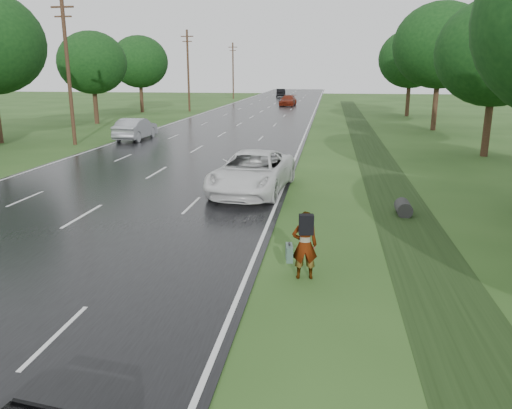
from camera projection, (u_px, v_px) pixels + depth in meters
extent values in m
cube|color=black|center=(248.00, 120.00, 53.35)|extent=(14.00, 180.00, 0.04)
cube|color=silver|center=(311.00, 120.00, 52.40)|extent=(0.12, 180.00, 0.01)
cube|color=silver|center=(186.00, 119.00, 54.29)|extent=(0.12, 180.00, 0.01)
cube|color=silver|center=(248.00, 119.00, 53.34)|extent=(0.12, 180.00, 0.01)
cube|color=black|center=(378.00, 165.00, 27.86)|extent=(2.20, 120.00, 0.01)
cylinder|color=#2D2D2D|center=(403.00, 208.00, 18.24)|extent=(0.56, 1.00, 0.56)
cylinder|color=#3A2618|center=(68.00, 72.00, 34.23)|extent=(0.26, 0.26, 10.00)
cube|color=#3A2618|center=(62.00, 7.00, 33.14)|extent=(1.60, 0.12, 0.12)
cube|color=#3A2618|center=(63.00, 16.00, 33.30)|extent=(1.20, 0.10, 0.10)
cylinder|color=#3A2618|center=(188.00, 71.00, 62.89)|extent=(0.26, 0.26, 10.00)
cube|color=#3A2618|center=(187.00, 36.00, 61.80)|extent=(1.60, 0.12, 0.12)
cube|color=#3A2618|center=(187.00, 41.00, 61.96)|extent=(1.20, 0.10, 0.10)
cylinder|color=#3A2618|center=(233.00, 71.00, 91.56)|extent=(0.26, 0.26, 10.00)
cube|color=#3A2618|center=(233.00, 47.00, 90.46)|extent=(1.60, 0.12, 0.12)
cube|color=#3A2618|center=(233.00, 51.00, 90.62)|extent=(1.20, 0.10, 0.10)
cylinder|color=#3A2618|center=(487.00, 128.00, 30.29)|extent=(0.44, 0.44, 3.52)
ellipsoid|color=black|center=(496.00, 52.00, 29.15)|extent=(7.00, 7.00, 6.30)
cylinder|color=#3A2618|center=(435.00, 106.00, 43.64)|extent=(0.44, 0.44, 4.16)
ellipsoid|color=black|center=(441.00, 46.00, 42.32)|extent=(8.00, 8.00, 7.20)
cylinder|color=#3A2618|center=(408.00, 100.00, 57.12)|extent=(0.44, 0.44, 3.68)
ellipsoid|color=black|center=(411.00, 59.00, 55.94)|extent=(7.20, 7.20, 6.48)
cylinder|color=#3A2618|center=(96.00, 106.00, 49.17)|extent=(0.44, 0.44, 3.36)
ellipsoid|color=black|center=(92.00, 63.00, 48.09)|extent=(6.60, 6.60, 5.94)
cylinder|color=#3A2618|center=(142.00, 98.00, 62.61)|extent=(0.44, 0.44, 3.52)
ellipsoid|color=black|center=(139.00, 62.00, 61.47)|extent=(7.00, 7.00, 6.30)
imported|color=#A5998C|center=(305.00, 245.00, 12.49)|extent=(0.70, 0.51, 1.77)
cube|color=black|center=(306.00, 224.00, 12.08)|extent=(0.38, 0.26, 0.49)
cube|color=#3D584D|center=(289.00, 253.00, 12.65)|extent=(0.23, 0.51, 0.40)
cube|color=black|center=(289.00, 244.00, 12.59)|extent=(0.07, 0.17, 0.04)
imported|color=silver|center=(252.00, 172.00, 21.39)|extent=(3.43, 6.43, 1.72)
imported|color=#94969C|center=(136.00, 129.00, 37.69)|extent=(1.81, 4.96, 1.62)
imported|color=#671A0B|center=(288.00, 100.00, 74.17)|extent=(2.47, 5.37, 1.52)
imported|color=black|center=(281.00, 93.00, 97.60)|extent=(2.35, 5.10, 1.62)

